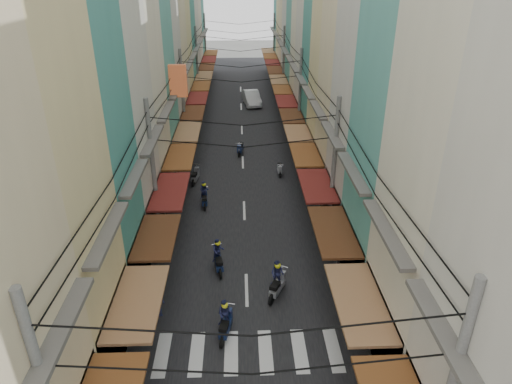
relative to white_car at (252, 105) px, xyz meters
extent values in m
plane|color=slate|center=(-1.20, -30.87, 0.00)|extent=(160.00, 160.00, 0.00)
cube|color=black|center=(-1.20, -10.87, 0.01)|extent=(10.00, 80.00, 0.02)
cube|color=gray|center=(-7.70, -10.87, 0.03)|extent=(3.00, 80.00, 0.06)
cube|color=gray|center=(5.30, -10.87, 0.03)|extent=(3.00, 80.00, 0.06)
cube|color=silver|center=(-4.70, -36.87, 0.03)|extent=(0.55, 2.40, 0.01)
cube|color=silver|center=(-3.30, -36.87, 0.03)|extent=(0.55, 2.40, 0.01)
cube|color=silver|center=(-1.90, -36.87, 0.03)|extent=(0.55, 2.40, 0.01)
cube|color=silver|center=(-0.50, -36.87, 0.03)|extent=(0.55, 2.40, 0.01)
cube|color=silver|center=(0.90, -36.87, 0.03)|extent=(0.55, 2.40, 0.01)
cube|color=silver|center=(2.30, -36.87, 0.03)|extent=(0.55, 2.40, 0.01)
cube|color=#595651|center=(-5.95, -41.85, 6.00)|extent=(0.50, 4.24, 0.15)
cube|color=black|center=(-6.80, -37.14, 1.60)|extent=(1.20, 4.52, 3.20)
cube|color=#946743|center=(-5.30, -37.14, 3.00)|extent=(1.80, 4.33, 0.12)
cube|color=#595651|center=(-5.95, -37.14, 6.00)|extent=(0.50, 4.23, 0.15)
cube|color=teal|center=(-9.20, -32.64, 9.62)|extent=(6.00, 4.30, 19.25)
cube|color=black|center=(-6.80, -32.64, 1.60)|extent=(1.20, 4.13, 3.20)
cube|color=#522C17|center=(-5.30, -32.64, 3.00)|extent=(1.80, 3.96, 0.12)
cube|color=#595651|center=(-5.95, -32.64, 6.00)|extent=(0.50, 3.87, 0.15)
cube|color=beige|center=(-9.20, -27.92, 10.47)|extent=(6.00, 5.14, 20.93)
cube|color=black|center=(-6.80, -27.92, 1.60)|extent=(1.20, 4.94, 3.20)
cube|color=maroon|center=(-5.30, -27.92, 3.00)|extent=(1.80, 4.73, 0.12)
cube|color=#595651|center=(-5.95, -27.92, 6.00)|extent=(0.50, 4.63, 0.15)
cube|color=beige|center=(-9.20, -22.87, 8.72)|extent=(6.00, 4.95, 17.43)
cube|color=black|center=(-6.80, -22.87, 1.60)|extent=(1.20, 4.75, 3.20)
cube|color=brown|center=(-5.30, -22.87, 3.00)|extent=(1.80, 4.56, 0.12)
cube|color=#595651|center=(-5.95, -22.87, 6.00)|extent=(0.50, 4.46, 0.15)
cube|color=#529F94|center=(-9.20, -17.89, 8.16)|extent=(6.00, 4.99, 16.32)
cube|color=black|center=(-6.80, -17.89, 1.60)|extent=(1.20, 4.80, 3.20)
cube|color=#946743|center=(-5.30, -17.89, 3.00)|extent=(1.80, 4.60, 0.12)
cube|color=#595651|center=(-5.95, -17.89, 6.00)|extent=(0.50, 4.50, 0.15)
cube|color=beige|center=(-9.20, -13.07, 11.44)|extent=(6.00, 4.65, 22.87)
cube|color=black|center=(-6.80, -13.07, 1.60)|extent=(1.20, 4.46, 3.20)
cube|color=#522C17|center=(-5.30, -13.07, 3.00)|extent=(1.80, 4.27, 0.12)
cube|color=#595651|center=(-5.95, -13.07, 6.00)|extent=(0.50, 4.18, 0.15)
cube|color=beige|center=(-9.20, -8.31, 10.29)|extent=(6.00, 4.89, 20.58)
cube|color=black|center=(-6.80, -8.31, 1.60)|extent=(1.20, 4.70, 3.20)
cube|color=maroon|center=(-5.30, -8.31, 3.00)|extent=(1.80, 4.50, 0.12)
cube|color=#595651|center=(-5.95, -8.31, 6.00)|extent=(0.50, 4.40, 0.15)
cube|color=#D8C387|center=(-9.20, -3.60, 9.22)|extent=(6.00, 4.52, 18.44)
cube|color=black|center=(-6.80, -3.60, 1.60)|extent=(1.20, 4.34, 3.20)
cube|color=brown|center=(-5.30, -3.60, 3.00)|extent=(1.80, 4.16, 0.12)
cube|color=#595651|center=(-5.95, -3.60, 6.00)|extent=(0.50, 4.07, 0.15)
cube|color=teal|center=(-9.20, 1.26, 10.31)|extent=(6.00, 5.20, 20.63)
cube|color=black|center=(-6.80, 1.26, 1.60)|extent=(1.20, 4.99, 3.20)
cube|color=#946743|center=(-5.30, 1.26, 3.00)|extent=(1.80, 4.78, 0.12)
cube|color=#595651|center=(-5.95, 1.26, 6.00)|extent=(0.50, 4.68, 0.15)
cube|color=black|center=(-6.80, 6.33, 1.60)|extent=(1.20, 4.74, 3.20)
cube|color=#522C17|center=(-5.30, 6.33, 3.00)|extent=(1.80, 4.55, 0.12)
cube|color=#595651|center=(-5.95, 6.33, 6.00)|extent=(0.50, 4.45, 0.15)
cube|color=black|center=(-6.80, 11.27, 1.60)|extent=(1.20, 4.76, 3.20)
cube|color=maroon|center=(-5.30, 11.27, 3.00)|extent=(1.80, 4.56, 0.12)
cube|color=#595651|center=(-5.95, 11.27, 6.00)|extent=(0.50, 4.46, 0.15)
cube|color=#529F94|center=(-9.20, 16.27, 9.95)|extent=(6.00, 5.04, 19.90)
cube|color=black|center=(-6.80, 16.27, 1.60)|extent=(1.20, 4.84, 3.20)
cube|color=brown|center=(-5.30, 16.27, 3.00)|extent=(1.80, 4.64, 0.12)
cube|color=#595651|center=(-5.95, 16.27, 6.00)|extent=(0.50, 4.54, 0.15)
cube|color=#502412|center=(-5.60, -18.87, 7.00)|extent=(1.20, 0.40, 2.20)
cube|color=#595651|center=(3.55, -42.27, 6.00)|extent=(0.50, 4.25, 0.15)
cube|color=black|center=(4.40, -37.42, 1.60)|extent=(1.20, 4.78, 3.20)
cube|color=#946743|center=(2.90, -37.42, 3.00)|extent=(1.80, 4.58, 0.12)
cube|color=#595651|center=(3.55, -37.42, 6.00)|extent=(0.50, 4.48, 0.15)
cube|color=#529F94|center=(6.80, -32.42, 7.54)|extent=(6.00, 5.03, 15.08)
cube|color=black|center=(4.40, -32.42, 1.60)|extent=(1.20, 4.83, 3.20)
cube|color=#522C17|center=(2.90, -32.42, 3.00)|extent=(1.80, 4.63, 0.12)
cube|color=#595651|center=(3.55, -32.42, 6.00)|extent=(0.50, 4.53, 0.15)
cube|color=beige|center=(6.80, -27.51, 10.83)|extent=(6.00, 4.79, 21.66)
cube|color=black|center=(4.40, -27.51, 1.60)|extent=(1.20, 4.60, 3.20)
cube|color=maroon|center=(2.90, -27.51, 3.00)|extent=(1.80, 4.41, 0.12)
cube|color=#595651|center=(3.55, -27.51, 6.00)|extent=(0.50, 4.31, 0.15)
cube|color=beige|center=(6.80, -22.85, 10.37)|extent=(6.00, 4.52, 20.74)
cube|color=black|center=(4.40, -22.85, 1.60)|extent=(1.20, 4.34, 3.20)
cube|color=brown|center=(2.90, -22.85, 3.00)|extent=(1.80, 4.16, 0.12)
cube|color=#595651|center=(3.55, -22.85, 6.00)|extent=(0.50, 4.07, 0.15)
cube|color=#D8C387|center=(6.80, -18.53, 7.06)|extent=(6.00, 4.12, 14.13)
cube|color=black|center=(4.40, -18.53, 1.60)|extent=(1.20, 3.96, 3.20)
cube|color=#946743|center=(2.90, -18.53, 3.00)|extent=(1.80, 3.79, 0.12)
cube|color=#595651|center=(3.55, -18.53, 6.00)|extent=(0.50, 3.71, 0.15)
cube|color=teal|center=(6.80, -14.26, 8.84)|extent=(6.00, 4.40, 17.68)
cube|color=black|center=(4.40, -14.26, 1.60)|extent=(1.20, 4.23, 3.20)
cube|color=#522C17|center=(2.90, -14.26, 3.00)|extent=(1.80, 4.05, 0.12)
cube|color=#595651|center=(3.55, -14.26, 6.00)|extent=(0.50, 3.96, 0.15)
cube|color=beige|center=(6.80, -9.74, 11.30)|extent=(6.00, 4.64, 22.59)
cube|color=black|center=(4.40, -9.74, 1.60)|extent=(1.20, 4.45, 3.20)
cube|color=maroon|center=(2.90, -9.74, 3.00)|extent=(1.80, 4.26, 0.12)
cube|color=#595651|center=(3.55, -9.74, 6.00)|extent=(0.50, 4.17, 0.15)
cube|color=beige|center=(6.80, -5.42, 10.63)|extent=(6.00, 4.00, 21.25)
cube|color=black|center=(4.40, -5.42, 1.60)|extent=(1.20, 3.84, 3.20)
cube|color=brown|center=(2.90, -5.42, 3.00)|extent=(1.80, 3.68, 0.12)
cube|color=#595651|center=(3.55, -5.42, 6.00)|extent=(0.50, 3.60, 0.15)
cube|color=black|center=(4.40, -0.92, 1.60)|extent=(1.20, 4.81, 3.20)
cube|color=#946743|center=(2.90, -0.92, 3.00)|extent=(1.80, 4.61, 0.12)
cube|color=#595651|center=(3.55, -0.92, 6.00)|extent=(0.50, 4.51, 0.15)
cube|color=beige|center=(6.80, 4.08, 9.86)|extent=(6.00, 5.00, 19.71)
cube|color=black|center=(4.40, 4.08, 1.60)|extent=(1.20, 4.80, 3.20)
cube|color=#522C17|center=(2.90, 4.08, 3.00)|extent=(1.80, 4.60, 0.12)
cube|color=#595651|center=(3.55, 4.08, 6.00)|extent=(0.50, 4.50, 0.15)
cube|color=beige|center=(6.80, 8.74, 8.43)|extent=(6.00, 4.32, 16.86)
cube|color=black|center=(4.40, 8.74, 1.60)|extent=(1.20, 4.15, 3.20)
cube|color=maroon|center=(2.90, 8.74, 3.00)|extent=(1.80, 3.97, 0.12)
cube|color=#595651|center=(3.55, 8.74, 6.00)|extent=(0.50, 3.89, 0.15)
cube|color=#D8C387|center=(6.80, 13.07, 9.98)|extent=(6.00, 4.33, 19.96)
cube|color=black|center=(4.40, 13.07, 1.60)|extent=(1.20, 4.16, 3.20)
cube|color=brown|center=(2.90, 13.07, 3.00)|extent=(1.80, 3.99, 0.12)
cube|color=#595651|center=(3.55, 13.07, 6.00)|extent=(0.50, 3.90, 0.15)
cube|color=teal|center=(6.80, 17.67, 7.17)|extent=(6.00, 4.88, 14.34)
cube|color=black|center=(4.40, 17.67, 1.60)|extent=(1.20, 4.68, 3.20)
cube|color=#946743|center=(2.90, 17.67, 3.00)|extent=(1.80, 4.49, 0.12)
cube|color=#595651|center=(3.55, 17.67, 6.00)|extent=(0.50, 4.39, 0.15)
cylinder|color=slate|center=(-6.10, -27.87, 4.10)|extent=(0.26, 0.26, 8.20)
cylinder|color=slate|center=(3.70, -27.87, 4.10)|extent=(0.26, 0.26, 8.20)
cylinder|color=slate|center=(-6.10, -12.87, 4.10)|extent=(0.26, 0.26, 8.20)
cylinder|color=slate|center=(3.70, -12.87, 4.10)|extent=(0.26, 0.26, 8.20)
cylinder|color=slate|center=(-6.10, 2.13, 4.10)|extent=(0.26, 0.26, 8.20)
cylinder|color=slate|center=(3.70, 2.13, 4.10)|extent=(0.26, 0.26, 8.20)
cylinder|color=slate|center=(-6.10, 17.13, 4.10)|extent=(0.26, 0.26, 8.20)
cylinder|color=slate|center=(3.70, 17.13, 4.10)|extent=(0.26, 0.26, 8.20)
imported|color=silver|center=(0.00, 0.00, 0.00)|extent=(5.64, 2.81, 1.91)
imported|color=black|center=(6.30, -28.07, 0.00)|extent=(1.49, 0.56, 1.02)
cylinder|color=black|center=(-2.60, -30.55, 0.27)|extent=(0.10, 0.53, 0.53)
cylinder|color=black|center=(-2.60, -31.88, 0.27)|extent=(0.10, 0.53, 0.53)
cube|color=#14224C|center=(-2.60, -31.21, 0.43)|extent=(0.35, 1.18, 0.29)
cube|color=black|center=(-2.60, -31.47, 0.74)|extent=(0.33, 0.56, 0.18)
cube|color=#14224C|center=(-2.60, -30.65, 0.67)|extent=(0.31, 0.29, 0.56)
imported|color=#1F2248|center=(-2.60, -31.21, 0.56)|extent=(0.54, 0.38, 1.36)
sphere|color=yellow|center=(-2.60, -31.21, 1.59)|extent=(0.29, 0.29, 0.29)
cylinder|color=black|center=(0.24, -32.63, 0.28)|extent=(0.11, 0.56, 0.56)
cylinder|color=black|center=(0.24, -34.03, 0.28)|extent=(0.11, 0.56, 0.56)
cube|color=gray|center=(0.24, -33.33, 0.45)|extent=(0.37, 1.24, 0.30)
cube|color=black|center=(0.24, -33.60, 0.77)|extent=(0.34, 0.59, 0.19)
cube|color=gray|center=(0.24, -32.74, 0.70)|extent=(0.32, 0.30, 0.59)
imported|color=#1F2248|center=(0.24, -33.33, 0.59)|extent=(0.57, 0.40, 1.42)
sphere|color=yellow|center=(0.24, -33.33, 1.66)|extent=(0.30, 0.30, 0.30)
cylinder|color=black|center=(-3.76, -23.51, 0.25)|extent=(0.10, 0.51, 0.51)
cylinder|color=black|center=(-3.76, -24.78, 0.25)|extent=(0.10, 0.51, 0.51)
cube|color=#14224C|center=(-3.76, -24.15, 0.41)|extent=(0.33, 1.12, 0.27)
cube|color=black|center=(-3.76, -24.39, 0.70)|extent=(0.31, 0.53, 0.17)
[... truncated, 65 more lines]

